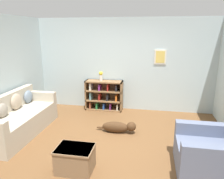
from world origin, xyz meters
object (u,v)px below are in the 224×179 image
Objects in this scene: couch at (17,119)px; bookshelf at (104,96)px; recliner_chair at (216,153)px; coffee_table at (75,158)px; vase at (101,75)px; dog at (119,127)px.

bookshelf is (1.54, 1.90, 0.08)m from couch.
recliner_chair is (3.95, -0.68, 0.00)m from couch.
bookshelf is 2.97m from coffee_table.
vase is (-0.26, 2.94, 0.79)m from coffee_table.
recliner_chair is at bearing -9.72° from couch.
coffee_table is 3.05m from vase.
couch is at bearing 148.42° from coffee_table.
bookshelf reaches higher than dog.
recliner_chair is (2.41, -2.57, -0.07)m from bookshelf.
couch is 2.03m from coffee_table.
dog is (0.48, 1.51, -0.09)m from coffee_table.
vase is (-0.08, -0.02, 0.60)m from bookshelf.
bookshelf is 3.53m from recliner_chair.
coffee_table is at bearing -86.46° from bookshelf.
bookshelf is at bearing 50.87° from couch.
vase is (-0.74, 1.42, 0.88)m from dog.
coffee_table is (-2.23, -0.38, -0.12)m from recliner_chair.
bookshelf is 1.16× the size of dog.
vase is at bearing 95.14° from coffee_table.
recliner_chair is 3.63m from vase.
couch is at bearing -129.13° from bookshelf.
couch is 2.28× the size of dog.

